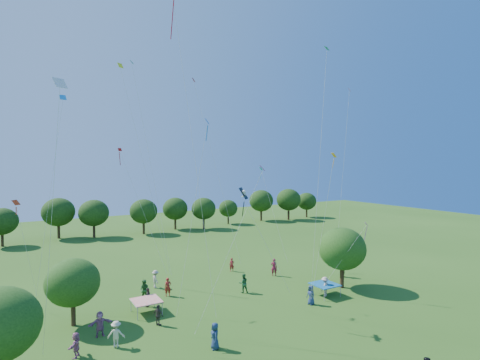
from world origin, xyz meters
name	(u,v)px	position (x,y,z in m)	size (l,w,h in m)	color
near_tree_north	(73,282)	(-10.96, 20.21, 3.30)	(3.97, 3.97, 5.09)	#422B19
near_tree_east	(342,249)	(12.94, 16.10, 3.87)	(4.60, 4.60, 5.95)	#422B19
treeline	(106,212)	(-1.73, 55.43, 4.09)	(88.01, 8.77, 6.77)	#422B19
tent_red_stripe	(146,301)	(-5.53, 19.68, 1.04)	(2.20, 2.20, 1.10)	red
tent_blue	(325,284)	(9.90, 15.30, 1.04)	(2.20, 2.20, 1.10)	#175E96
crowd_person_0	(311,295)	(7.32, 14.27, 0.83)	(0.82, 0.44, 1.67)	navy
crowd_person_1	(274,267)	(9.47, 22.70, 0.94)	(0.70, 0.45, 1.88)	maroon
crowd_person_2	(344,269)	(15.62, 18.40, 0.88)	(0.86, 0.47, 1.75)	#295926
crowd_person_3	(116,334)	(-8.92, 15.16, 0.88)	(1.14, 0.51, 1.75)	beige
crowd_person_4	(148,297)	(-4.98, 21.01, 0.81)	(0.95, 0.43, 1.62)	#38322D
crowd_person_5	(100,324)	(-9.56, 17.31, 0.89)	(1.67, 0.60, 1.79)	#9D5B87
crowd_person_6	(67,288)	(-10.73, 26.97, 0.88)	(0.87, 0.47, 1.75)	navy
crowd_person_7	(232,265)	(6.31, 26.47, 0.76)	(0.57, 0.36, 1.52)	maroon
crowd_person_8	(145,290)	(-4.83, 22.54, 0.94)	(0.93, 0.50, 1.88)	#2C6029
crowd_person_9	(155,279)	(-2.92, 25.39, 0.87)	(1.14, 0.51, 1.75)	#B5A590
crowd_person_10	(158,315)	(-5.43, 16.93, 0.80)	(0.94, 0.43, 1.59)	#3A332E
crowd_person_11	(76,345)	(-11.41, 15.09, 0.79)	(1.48, 0.53, 1.58)	#A66185
crowd_person_12	(215,336)	(-3.37, 11.56, 0.87)	(0.86, 0.46, 1.74)	navy
crowd_person_13	(168,287)	(-2.66, 22.55, 0.85)	(0.63, 0.41, 1.70)	maroon
crowd_person_14	(243,283)	(3.83, 19.83, 0.90)	(0.89, 0.48, 1.81)	#285E30
crowd_person_15	(325,287)	(9.78, 15.15, 0.90)	(1.18, 0.53, 1.80)	#BDA697
pirate_kite	(245,195)	(0.87, 14.73, 9.75)	(5.02, 1.14, 9.06)	black
red_high_kite	(179,46)	(-4.03, 15.84, 20.76)	(2.34, 3.54, 23.93)	red
small_kite_0	(131,182)	(-4.50, 27.98, 10.40)	(3.72, 4.15, 12.53)	red
small_kite_1	(19,217)	(-14.32, 23.91, 8.00)	(1.64, 1.32, 8.10)	red
small_kite_2	(134,121)	(-4.61, 26.39, 16.35)	(4.45, 2.22, 20.57)	yellow
small_kite_3	(321,135)	(6.16, 11.92, 14.48)	(0.72, 1.21, 19.96)	#188626
small_kite_4	(57,140)	(-11.23, 27.14, 14.38)	(2.97, 3.57, 17.24)	#1689E5
small_kite_5	(359,237)	(12.29, 13.43, 5.58)	(2.23, 2.88, 5.63)	purple
small_kite_6	(57,136)	(-12.52, 11.83, 13.65)	(1.36, 2.60, 15.37)	silver
small_kite_7	(266,188)	(10.78, 26.14, 9.38)	(0.61, 4.94, 10.49)	#0C9DBD
small_kite_8	(345,146)	(14.45, 17.35, 14.01)	(1.44, 0.75, 18.62)	red
small_kite_9	(206,130)	(3.69, 27.50, 15.89)	(3.97, 4.38, 20.45)	red
small_kite_10	(328,192)	(5.59, 10.49, 10.13)	(0.55, 2.91, 11.72)	orange
small_kite_11	(144,130)	(-3.55, 26.44, 15.56)	(3.15, 3.08, 21.06)	#188440
small_kite_12	(201,165)	(-2.94, 14.64, 12.12)	(2.63, 0.55, 14.20)	blue
small_kite_13	(248,204)	(-1.43, 10.54, 9.63)	(4.57, 1.67, 10.83)	#981989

